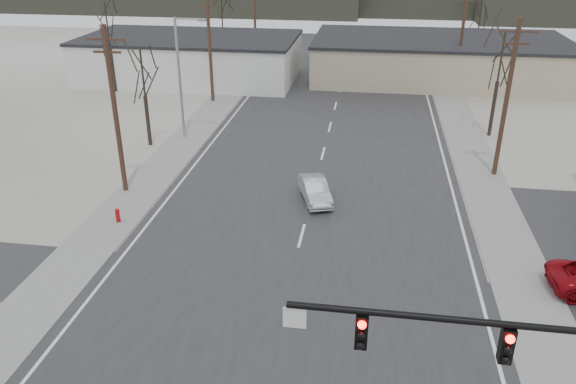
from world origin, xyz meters
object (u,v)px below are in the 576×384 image
(sedan_crossing, at_px, (315,190))
(car_far_a, at_px, (341,60))
(fire_hydrant, at_px, (118,215))
(car_far_b, at_px, (290,54))
(traffic_signal_mast, at_px, (546,379))

(sedan_crossing, distance_m, car_far_a, 36.25)
(fire_hydrant, distance_m, car_far_b, 43.36)
(car_far_b, bearing_deg, traffic_signal_mast, -66.32)
(fire_hydrant, relative_size, car_far_b, 0.24)
(sedan_crossing, bearing_deg, car_far_a, 72.95)
(sedan_crossing, xyz_separation_m, car_far_b, (-7.29, 38.87, -0.02))
(fire_hydrant, height_order, sedan_crossing, sedan_crossing)
(sedan_crossing, xyz_separation_m, car_far_a, (-0.86, 36.24, 0.03))
(fire_hydrant, bearing_deg, traffic_signal_mast, -38.13)
(traffic_signal_mast, height_order, sedan_crossing, traffic_signal_mast)
(traffic_signal_mast, distance_m, fire_hydrant, 23.39)
(fire_hydrant, xyz_separation_m, sedan_crossing, (10.43, 4.37, 0.24))
(traffic_signal_mast, distance_m, sedan_crossing, 20.48)
(fire_hydrant, height_order, car_far_a, car_far_a)
(traffic_signal_mast, xyz_separation_m, car_far_a, (-8.53, 54.81, -3.95))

